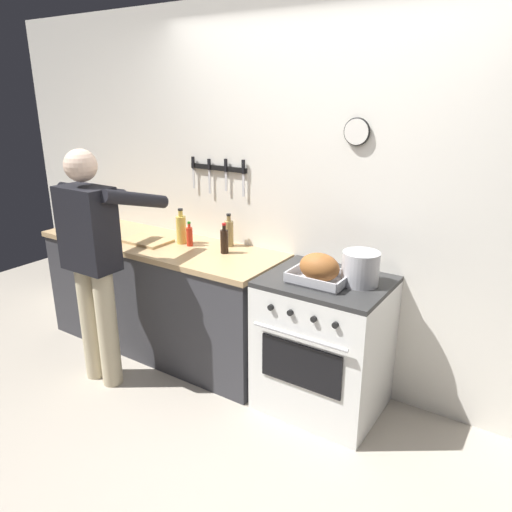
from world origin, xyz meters
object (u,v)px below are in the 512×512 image
object	(u,v)px
person_cook	(94,255)
bottle_vinegar	(229,233)
cutting_board	(147,241)
bottle_soy_sauce	(224,241)
bottle_hot_sauce	(190,236)
roasting_pan	(319,269)
stove	(324,344)
stock_pot	(361,268)
bottle_cooking_oil	(181,229)

from	to	relation	value
person_cook	bottle_vinegar	xyz separation A→B (m)	(0.55, 0.80, 0.05)
cutting_board	bottle_soy_sauce	distance (m)	0.68
cutting_board	bottle_vinegar	world-z (taller)	bottle_vinegar
bottle_hot_sauce	bottle_soy_sauce	bearing A→B (deg)	0.70
roasting_pan	bottle_hot_sauce	xyz separation A→B (m)	(-1.14, 0.13, -0.01)
stove	roasting_pan	size ratio (longest dim) A/B	2.56
stock_pot	person_cook	bearing A→B (deg)	-159.42
bottle_cooking_oil	bottle_soy_sauce	size ratio (longest dim) A/B	1.22
person_cook	bottle_soy_sauce	xyz separation A→B (m)	(0.62, 0.64, 0.04)
person_cook	stock_pot	size ratio (longest dim) A/B	7.44
bottle_soy_sauce	cutting_board	bearing A→B (deg)	-170.25
roasting_pan	stock_pot	distance (m)	0.24
bottle_hot_sauce	person_cook	bearing A→B (deg)	-114.97
person_cook	bottle_hot_sauce	xyz separation A→B (m)	(0.30, 0.64, 0.02)
roasting_pan	cutting_board	xyz separation A→B (m)	(-1.48, 0.02, -0.07)
stove	cutting_board	distance (m)	1.57
person_cook	bottle_hot_sauce	bearing A→B (deg)	-34.50
bottle_cooking_oil	bottle_soy_sauce	distance (m)	0.41
cutting_board	person_cook	bearing A→B (deg)	-85.43
cutting_board	bottle_hot_sauce	bearing A→B (deg)	17.86
bottle_vinegar	bottle_soy_sauce	xyz separation A→B (m)	(0.07, -0.16, -0.01)
cutting_board	stock_pot	bearing A→B (deg)	3.03
bottle_cooking_oil	bottle_vinegar	bearing A→B (deg)	23.01
stock_pot	bottle_vinegar	bearing A→B (deg)	170.78
person_cook	roasting_pan	xyz separation A→B (m)	(1.43, 0.51, 0.03)
stock_pot	cutting_board	xyz separation A→B (m)	(-1.69, -0.09, -0.09)
roasting_pan	bottle_hot_sauce	world-z (taller)	bottle_hot_sauce
stock_pot	bottle_cooking_oil	distance (m)	1.45
stock_pot	cutting_board	distance (m)	1.70
bottle_soy_sauce	person_cook	bearing A→B (deg)	-133.87
stock_pot	bottle_hot_sauce	xyz separation A→B (m)	(-1.35, 0.02, -0.02)
person_cook	bottle_soy_sauce	world-z (taller)	person_cook
roasting_pan	stock_pot	size ratio (longest dim) A/B	1.58
person_cook	bottle_soy_sauce	size ratio (longest dim) A/B	7.53
person_cook	cutting_board	world-z (taller)	person_cook
person_cook	bottle_hot_sauce	world-z (taller)	person_cook
bottle_vinegar	bottle_cooking_oil	distance (m)	0.37
cutting_board	bottle_hot_sauce	world-z (taller)	bottle_hot_sauce
stove	bottle_soy_sauce	distance (m)	1.00
roasting_pan	stove	bearing A→B (deg)	73.49
bottle_hot_sauce	bottle_soy_sauce	distance (m)	0.32
roasting_pan	stock_pot	bearing A→B (deg)	26.91
cutting_board	bottle_hot_sauce	distance (m)	0.36
person_cook	stock_pot	distance (m)	1.76
roasting_pan	bottle_vinegar	xyz separation A→B (m)	(-0.89, 0.29, 0.02)
bottle_vinegar	stock_pot	bearing A→B (deg)	-9.22
bottle_vinegar	bottle_soy_sauce	distance (m)	0.17
cutting_board	bottle_hot_sauce	xyz separation A→B (m)	(0.34, 0.11, 0.07)
bottle_hot_sauce	bottle_cooking_oil	distance (m)	0.10
stove	bottle_soy_sauce	bearing A→B (deg)	175.61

